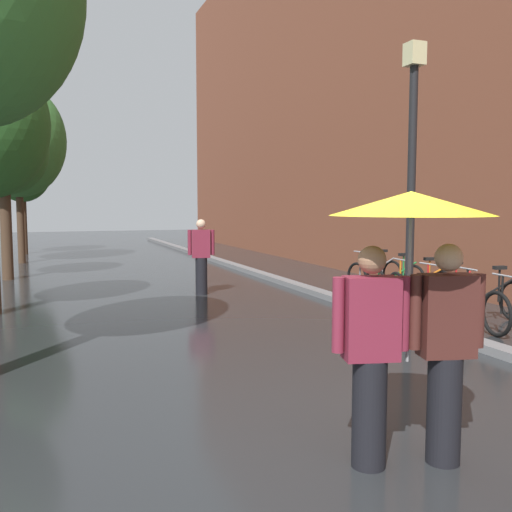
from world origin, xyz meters
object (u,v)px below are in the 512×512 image
at_px(parked_bicycle_5, 375,275).
at_px(pedestrian_walking_midground, 201,256).
at_px(street_tree_2, 3,151).
at_px(parked_bicycle_2, 447,293).
at_px(parked_bicycle_3, 420,287).
at_px(parked_bicycle_4, 395,281).
at_px(parked_bicycle_1, 488,301).
at_px(couple_under_umbrella, 410,279).
at_px(street_tree_4, 22,168).
at_px(street_lamp_post, 412,169).
at_px(street_tree_3, 17,140).

bearing_deg(parked_bicycle_5, pedestrian_walking_midground, 164.92).
relative_size(street_tree_2, parked_bicycle_2, 4.17).
xyz_separation_m(parked_bicycle_3, parked_bicycle_4, (0.10, 0.96, 0.00)).
bearing_deg(parked_bicycle_5, parked_bicycle_1, -91.50).
bearing_deg(couple_under_umbrella, parked_bicycle_1, 41.10).
relative_size(parked_bicycle_3, parked_bicycle_4, 1.02).
bearing_deg(couple_under_umbrella, parked_bicycle_4, 55.93).
relative_size(street_tree_4, parked_bicycle_3, 4.27).
height_order(street_tree_2, street_lamp_post, street_tree_2).
distance_m(parked_bicycle_2, parked_bicycle_5, 2.71).
relative_size(parked_bicycle_4, parked_bicycle_5, 0.97).
distance_m(parked_bicycle_2, couple_under_umbrella, 6.47).
bearing_deg(street_lamp_post, parked_bicycle_5, 63.29).
xyz_separation_m(couple_under_umbrella, street_lamp_post, (2.44, 3.35, 1.06)).
distance_m(parked_bicycle_2, parked_bicycle_3, 0.78).
distance_m(street_tree_2, parked_bicycle_5, 9.98).
relative_size(street_lamp_post, pedestrian_walking_midground, 2.56).
distance_m(parked_bicycle_5, pedestrian_walking_midground, 3.98).
xyz_separation_m(parked_bicycle_2, street_lamp_post, (-1.84, -1.38, 2.12)).
xyz_separation_m(street_tree_2, parked_bicycle_1, (7.88, -8.80, -2.99)).
bearing_deg(street_lamp_post, parked_bicycle_1, 13.91).
distance_m(parked_bicycle_1, couple_under_umbrella, 5.93).
xyz_separation_m(street_tree_3, parked_bicycle_4, (7.67, -10.61, -3.75)).
relative_size(street_tree_3, parked_bicycle_5, 5.25).
bearing_deg(parked_bicycle_2, street_lamp_post, -143.02).
height_order(parked_bicycle_3, street_lamp_post, street_lamp_post).
distance_m(street_tree_2, street_tree_4, 8.35).
xyz_separation_m(parked_bicycle_2, parked_bicycle_4, (0.10, 1.74, 0.00)).
bearing_deg(street_tree_3, couple_under_umbrella, -79.09).
bearing_deg(street_lamp_post, street_tree_2, 122.54).
height_order(parked_bicycle_2, street_lamp_post, street_lamp_post).
xyz_separation_m(parked_bicycle_2, parked_bicycle_5, (0.22, 2.70, 0.00)).
bearing_deg(parked_bicycle_5, street_tree_4, 119.96).
relative_size(street_tree_3, parked_bicycle_1, 5.35).
bearing_deg(street_tree_4, street_tree_3, -89.62).
distance_m(parked_bicycle_3, pedestrian_walking_midground, 4.67).
distance_m(street_tree_3, parked_bicycle_4, 13.62).
relative_size(street_tree_2, street_lamp_post, 1.07).
distance_m(parked_bicycle_2, pedestrian_walking_midground, 5.20).
height_order(street_tree_3, street_tree_4, street_tree_3).
bearing_deg(parked_bicycle_2, street_tree_3, 121.50).
relative_size(parked_bicycle_3, street_lamp_post, 0.27).
relative_size(parked_bicycle_2, parked_bicycle_5, 0.95).
relative_size(street_tree_3, street_lamp_post, 1.42).
bearing_deg(parked_bicycle_1, parked_bicycle_3, 94.13).
height_order(parked_bicycle_1, parked_bicycle_4, same).
bearing_deg(couple_under_umbrella, parked_bicycle_2, 47.92).
bearing_deg(street_tree_2, parked_bicycle_4, -38.10).
bearing_deg(parked_bicycle_2, street_tree_2, 134.48).
bearing_deg(parked_bicycle_1, street_tree_4, 114.23).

